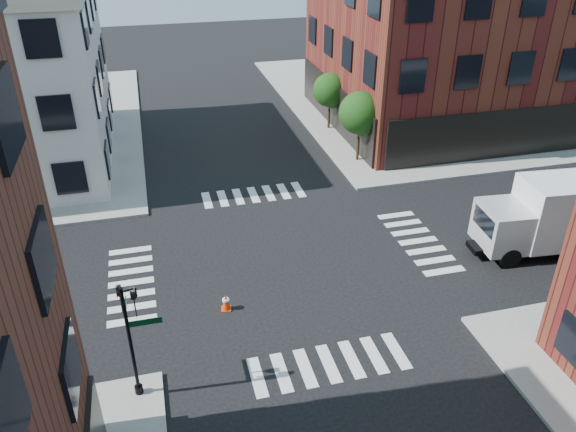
{
  "coord_description": "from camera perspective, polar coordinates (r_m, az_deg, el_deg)",
  "views": [
    {
      "loc": [
        -5.3,
        -21.45,
        14.98
      ],
      "look_at": [
        0.21,
        -0.16,
        2.5
      ],
      "focal_mm": 35.0,
      "sensor_mm": 36.0,
      "label": 1
    }
  ],
  "objects": [
    {
      "name": "ground",
      "position": [
        26.7,
        -0.53,
        -4.56
      ],
      "size": [
        120.0,
        120.0,
        0.0
      ],
      "primitive_type": "plane",
      "color": "black",
      "rests_on": "ground"
    },
    {
      "name": "sidewalk_ne",
      "position": [
        52.12,
        16.89,
        11.7
      ],
      "size": [
        30.0,
        30.0,
        0.15
      ],
      "primitive_type": "cube",
      "color": "gray",
      "rests_on": "ground"
    },
    {
      "name": "building_ne",
      "position": [
        46.36,
        20.55,
        16.64
      ],
      "size": [
        25.0,
        16.0,
        12.0
      ],
      "primitive_type": "cube",
      "color": "#4F1413",
      "rests_on": "ground"
    },
    {
      "name": "tree_near",
      "position": [
        35.96,
        7.43,
        10.13
      ],
      "size": [
        2.69,
        2.69,
        4.49
      ],
      "color": "black",
      "rests_on": "ground"
    },
    {
      "name": "tree_far",
      "position": [
        41.39,
        4.36,
        12.48
      ],
      "size": [
        2.43,
        2.43,
        4.07
      ],
      "color": "black",
      "rests_on": "ground"
    },
    {
      "name": "signal_pole",
      "position": [
        19.17,
        -15.67,
        -11.01
      ],
      "size": [
        1.29,
        1.24,
        4.6
      ],
      "color": "black",
      "rests_on": "ground"
    },
    {
      "name": "box_truck",
      "position": [
        29.69,
        26.38,
        0.16
      ],
      "size": [
        8.35,
        3.16,
        3.71
      ],
      "rotation": [
        0.0,
        0.0,
        -0.09
      ],
      "color": "silver",
      "rests_on": "ground"
    },
    {
      "name": "traffic_cone",
      "position": [
        23.71,
        -6.33,
        -8.7
      ],
      "size": [
        0.48,
        0.48,
        0.76
      ],
      "rotation": [
        0.0,
        0.0,
        -0.19
      ],
      "color": "#EF350A",
      "rests_on": "ground"
    }
  ]
}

